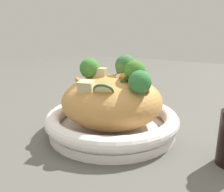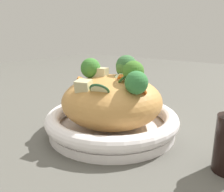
# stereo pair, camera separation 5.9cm
# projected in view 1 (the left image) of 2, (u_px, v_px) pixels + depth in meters

# --- Properties ---
(ground_plane) EXTENTS (3.00, 3.00, 0.00)m
(ground_plane) POSITION_uv_depth(u_px,v_px,m) (112.00, 132.00, 0.61)
(ground_plane) COLOR #52514A
(serving_bowl) EXTENTS (0.33, 0.33, 0.06)m
(serving_bowl) POSITION_uv_depth(u_px,v_px,m) (112.00, 121.00, 0.60)
(serving_bowl) COLOR white
(serving_bowl) RESTS_ON ground_plane
(noodle_heap) EXTENTS (0.25, 0.25, 0.13)m
(noodle_heap) POSITION_uv_depth(u_px,v_px,m) (112.00, 101.00, 0.59)
(noodle_heap) COLOR #C38A47
(noodle_heap) RESTS_ON serving_bowl
(broccoli_florets) EXTENTS (0.13, 0.20, 0.08)m
(broccoli_florets) POSITION_uv_depth(u_px,v_px,m) (122.00, 71.00, 0.56)
(broccoli_florets) COLOR #9BBB73
(broccoli_florets) RESTS_ON serving_bowl
(carrot_coins) EXTENTS (0.09, 0.21, 0.04)m
(carrot_coins) POSITION_uv_depth(u_px,v_px,m) (114.00, 80.00, 0.58)
(carrot_coins) COLOR orange
(carrot_coins) RESTS_ON serving_bowl
(zucchini_slices) EXTENTS (0.15, 0.07, 0.05)m
(zucchini_slices) POSITION_uv_depth(u_px,v_px,m) (122.00, 81.00, 0.54)
(zucchini_slices) COLOR beige
(zucchini_slices) RESTS_ON serving_bowl
(chicken_chunks) EXTENTS (0.16, 0.09, 0.04)m
(chicken_chunks) POSITION_uv_depth(u_px,v_px,m) (105.00, 78.00, 0.56)
(chicken_chunks) COLOR #C6BD89
(chicken_chunks) RESTS_ON serving_bowl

